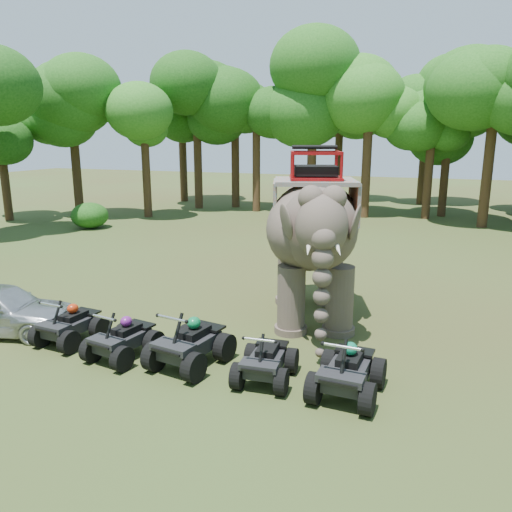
% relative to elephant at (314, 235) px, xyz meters
% --- Properties ---
extents(ground, '(110.00, 110.00, 0.00)m').
position_rel_elephant_xyz_m(ground, '(-1.37, -2.13, -2.40)').
color(ground, '#47381E').
rests_on(ground, ground).
extents(elephant, '(4.13, 6.21, 4.80)m').
position_rel_elephant_xyz_m(elephant, '(0.00, 0.00, 0.00)').
color(elephant, brown).
rests_on(elephant, ground).
extents(atv_0, '(1.31, 1.71, 1.20)m').
position_rel_elephant_xyz_m(atv_0, '(-5.25, -3.91, -1.80)').
color(atv_0, black).
rests_on(atv_0, ground).
extents(atv_1, '(1.43, 1.80, 1.20)m').
position_rel_elephant_xyz_m(atv_1, '(-3.47, -4.20, -1.80)').
color(atv_1, black).
rests_on(atv_1, ground).
extents(atv_2, '(1.63, 2.04, 1.36)m').
position_rel_elephant_xyz_m(atv_2, '(-1.81, -4.01, -1.72)').
color(atv_2, black).
rests_on(atv_2, ground).
extents(atv_3, '(1.27, 1.66, 1.16)m').
position_rel_elephant_xyz_m(atv_3, '(0.03, -4.08, -1.82)').
color(atv_3, black).
rests_on(atv_3, ground).
extents(atv_4, '(1.38, 1.83, 1.31)m').
position_rel_elephant_xyz_m(atv_4, '(1.76, -4.10, -1.74)').
color(atv_4, black).
rests_on(atv_4, ground).
extents(tree_0, '(6.46, 6.46, 9.23)m').
position_rel_elephant_xyz_m(tree_0, '(-1.37, 18.95, 2.21)').
color(tree_0, '#195114').
rests_on(tree_0, ground).
extents(tree_1, '(4.98, 4.98, 7.11)m').
position_rel_elephant_xyz_m(tree_1, '(2.35, 19.77, 1.16)').
color(tree_1, '#195114').
rests_on(tree_1, ground).
extents(tree_2, '(6.09, 6.09, 8.70)m').
position_rel_elephant_xyz_m(tree_2, '(5.52, 17.64, 1.95)').
color(tree_2, '#195114').
rests_on(tree_2, ground).
extents(tree_28, '(4.62, 4.62, 6.60)m').
position_rel_elephant_xyz_m(tree_28, '(-21.83, 10.06, 0.90)').
color(tree_28, '#195114').
rests_on(tree_28, ground).
extents(tree_29, '(6.21, 6.21, 8.87)m').
position_rel_elephant_xyz_m(tree_29, '(-19.07, 13.23, 2.03)').
color(tree_29, '#195114').
rests_on(tree_29, ground).
extents(tree_30, '(4.91, 4.91, 7.01)m').
position_rel_elephant_xyz_m(tree_30, '(-14.48, 14.25, 1.10)').
color(tree_30, '#195114').
rests_on(tree_30, ground).
extents(tree_31, '(6.43, 6.43, 9.19)m').
position_rel_elephant_xyz_m(tree_31, '(-13.25, 19.05, 2.20)').
color(tree_31, '#195114').
rests_on(tree_31, ground).
extents(tree_32, '(5.38, 5.38, 7.68)m').
position_rel_elephant_xyz_m(tree_32, '(-8.80, 19.05, 1.44)').
color(tree_32, '#195114').
rests_on(tree_32, ground).
extents(tree_33, '(6.92, 6.92, 9.89)m').
position_rel_elephant_xyz_m(tree_33, '(-5.01, 19.34, 2.54)').
color(tree_33, '#195114').
rests_on(tree_33, ground).
extents(tree_35, '(6.87, 6.87, 9.81)m').
position_rel_elephant_xyz_m(tree_35, '(-4.66, 26.49, 2.51)').
color(tree_35, '#195114').
rests_on(tree_35, ground).
extents(tree_37, '(6.66, 6.66, 9.51)m').
position_rel_elephant_xyz_m(tree_37, '(1.71, 26.82, 2.35)').
color(tree_37, '#195114').
rests_on(tree_37, ground).
extents(tree_40, '(6.35, 6.35, 9.07)m').
position_rel_elephant_xyz_m(tree_40, '(-10.96, 20.50, 2.14)').
color(tree_40, '#195114').
rests_on(tree_40, ground).
extents(tree_41, '(6.74, 6.74, 9.63)m').
position_rel_elephant_xyz_m(tree_41, '(-16.16, 22.19, 2.41)').
color(tree_41, '#195114').
rests_on(tree_41, ground).
extents(tree_43, '(5.05, 5.05, 7.21)m').
position_rel_elephant_xyz_m(tree_43, '(3.30, 21.18, 1.21)').
color(tree_43, '#195114').
rests_on(tree_43, ground).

